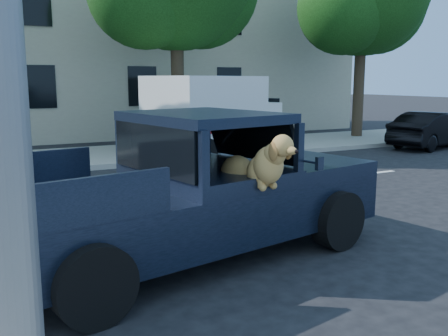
% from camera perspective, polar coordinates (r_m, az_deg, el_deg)
% --- Properties ---
extents(ground, '(120.00, 120.00, 0.00)m').
position_cam_1_polar(ground, '(7.02, -14.22, -10.75)').
color(ground, black).
rests_on(ground, ground).
extents(far_sidewalk, '(60.00, 4.00, 0.15)m').
position_cam_1_polar(far_sidewalk, '(15.88, -21.65, 0.71)').
color(far_sidewalk, gray).
rests_on(far_sidewalk, ground).
extents(lane_stripes, '(21.60, 0.14, 0.01)m').
position_cam_1_polar(lane_stripes, '(10.68, -7.81, -3.31)').
color(lane_stripes, silver).
rests_on(lane_stripes, ground).
extents(building_main, '(26.00, 6.00, 9.00)m').
position_cam_1_polar(building_main, '(23.44, -16.61, 14.65)').
color(building_main, '#BFB99E').
rests_on(building_main, ground).
extents(pickup_truck, '(5.95, 3.37, 2.02)m').
position_cam_1_polar(pickup_truck, '(6.91, -4.57, -4.87)').
color(pickup_truck, black).
rests_on(pickup_truck, ground).
extents(mail_truck, '(5.16, 3.85, 2.57)m').
position_cam_1_polar(mail_truck, '(16.30, -1.21, 5.36)').
color(mail_truck, silver).
rests_on(mail_truck, ground).
extents(parked_sedan, '(2.19, 4.18, 1.31)m').
position_cam_1_polar(parked_sedan, '(19.77, 22.76, 4.04)').
color(parked_sedan, black).
rests_on(parked_sedan, ground).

